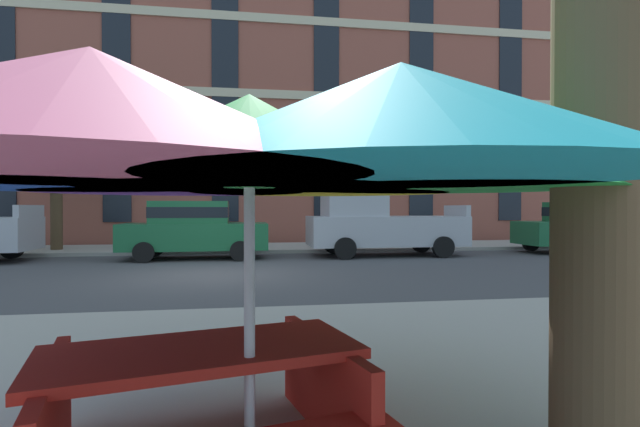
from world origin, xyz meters
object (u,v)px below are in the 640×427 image
at_px(sedan_green, 194,228).
at_px(pickup_silver_midblock, 379,225).
at_px(sedan_green_midblock, 583,226).
at_px(patio_umbrella, 249,147).
at_px(street_tree_left, 52,144).
at_px(picnic_table, 202,395).

relative_size(sedan_green, pickup_silver_midblock, 0.86).
bearing_deg(sedan_green_midblock, sedan_green, 180.00).
bearing_deg(pickup_silver_midblock, sedan_green_midblock, -0.00).
relative_size(sedan_green, patio_umbrella, 1.08).
bearing_deg(street_tree_left, picnic_table, -67.57).
height_order(sedan_green_midblock, patio_umbrella, patio_umbrella).
xyz_separation_m(pickup_silver_midblock, patio_umbrella, (-4.41, -12.70, 0.88)).
height_order(sedan_green, pickup_silver_midblock, pickup_silver_midblock).
bearing_deg(patio_umbrella, street_tree_left, 113.00).
distance_m(sedan_green, pickup_silver_midblock, 5.92).
distance_m(pickup_silver_midblock, street_tree_left, 11.49).
relative_size(pickup_silver_midblock, sedan_green_midblock, 1.16).
bearing_deg(pickup_silver_midblock, sedan_green, -180.00).
relative_size(sedan_green, street_tree_left, 0.82).
distance_m(patio_umbrella, picnic_table, 1.47).
xyz_separation_m(patio_umbrella, picnic_table, (-0.27, 0.23, -1.42)).
bearing_deg(street_tree_left, patio_umbrella, -67.00).
xyz_separation_m(sedan_green, patio_umbrella, (1.51, -12.70, 0.96)).
xyz_separation_m(sedan_green_midblock, street_tree_left, (-18.30, 2.51, 2.81)).
xyz_separation_m(street_tree_left, patio_umbrella, (6.46, -15.21, -1.85)).
bearing_deg(sedan_green_midblock, pickup_silver_midblock, 180.00).
height_order(street_tree_left, picnic_table, street_tree_left).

